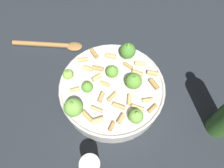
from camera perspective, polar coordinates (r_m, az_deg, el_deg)
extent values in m
plane|color=#23282D|center=(0.62, 0.00, -3.10)|extent=(2.40, 2.40, 0.00)
cylinder|color=beige|center=(0.59, 0.00, -1.86)|extent=(0.28, 0.28, 0.06)
torus|color=beige|center=(0.57, 0.00, -0.51)|extent=(0.28, 0.28, 0.01)
sphere|color=#4C8933|center=(0.61, 4.24, 8.86)|extent=(0.04, 0.04, 0.04)
cone|color=#609E38|center=(0.59, 4.39, 10.29)|extent=(0.02, 0.02, 0.02)
sphere|color=#75B247|center=(0.51, 6.40, -8.51)|extent=(0.04, 0.04, 0.04)
cone|color=#8CC64C|center=(0.50, 6.61, -7.72)|extent=(0.02, 0.02, 0.02)
sphere|color=#609E38|center=(0.55, -6.64, -0.76)|extent=(0.03, 0.03, 0.03)
cone|color=#75B247|center=(0.54, -6.81, 0.05)|extent=(0.02, 0.02, 0.01)
sphere|color=#609E38|center=(0.57, 0.04, 3.37)|extent=(0.03, 0.03, 0.03)
cone|color=#8CC64C|center=(0.56, 0.04, 4.34)|extent=(0.01, 0.01, 0.01)
sphere|color=#609E38|center=(0.55, 5.80, 0.80)|extent=(0.04, 0.04, 0.04)
cone|color=#4C8933|center=(0.54, 5.98, 1.87)|extent=(0.02, 0.02, 0.01)
sphere|color=#8CC64C|center=(0.58, -11.68, 2.56)|extent=(0.03, 0.03, 0.03)
cone|color=#609E38|center=(0.57, -11.95, 3.39)|extent=(0.01, 0.01, 0.01)
sphere|color=#75B247|center=(0.52, -10.30, -6.14)|extent=(0.05, 0.05, 0.05)
cone|color=#75B247|center=(0.50, -10.71, -5.09)|extent=(0.02, 0.02, 0.02)
cylinder|color=tan|center=(0.59, 10.79, 2.93)|extent=(0.03, 0.03, 0.01)
cylinder|color=tan|center=(0.55, 0.05, -3.36)|extent=(0.03, 0.01, 0.01)
cylinder|color=tan|center=(0.57, 11.20, 0.02)|extent=(0.02, 0.03, 0.01)
cylinder|color=tan|center=(0.59, -6.52, 4.19)|extent=(0.02, 0.03, 0.01)
cylinder|color=tan|center=(0.56, -9.96, -1.48)|extent=(0.03, 0.02, 0.01)
cylinder|color=tan|center=(0.52, -3.80, -9.59)|extent=(0.03, 0.02, 0.01)
cylinder|color=tan|center=(0.53, 1.85, -5.91)|extent=(0.02, 0.03, 0.01)
cylinder|color=tan|center=(0.59, 6.83, 2.97)|extent=(0.02, 0.03, 0.01)
cylinder|color=tan|center=(0.55, 9.50, -4.18)|extent=(0.03, 0.02, 0.01)
cylinder|color=tan|center=(0.57, -4.11, 1.79)|extent=(0.03, 0.02, 0.01)
cylinder|color=tan|center=(0.54, 7.30, -5.93)|extent=(0.02, 0.03, 0.01)
cylinder|color=tan|center=(0.60, 4.33, 4.90)|extent=(0.01, 0.03, 0.01)
cylinder|color=tan|center=(0.52, 2.41, -9.25)|extent=(0.03, 0.02, 0.01)
cylinder|color=tan|center=(0.55, -2.93, -3.53)|extent=(0.03, 0.02, 0.01)
cylinder|color=tan|center=(0.53, -4.10, -6.74)|extent=(0.02, 0.03, 0.01)
cylinder|color=tan|center=(0.61, 7.56, 5.46)|extent=(0.03, 0.03, 0.01)
cylinder|color=tan|center=(0.54, 10.77, -6.45)|extent=(0.03, 0.01, 0.01)
cylinder|color=tan|center=(0.61, -7.46, 6.73)|extent=(0.03, 0.03, 0.01)
cylinder|color=tan|center=(0.55, 4.84, -3.98)|extent=(0.03, 0.02, 0.01)
cylinder|color=tan|center=(0.61, -0.35, 7.51)|extent=(0.03, 0.03, 0.01)
cylinder|color=tan|center=(0.62, -4.79, 8.12)|extent=(0.02, 0.03, 0.01)
cylinder|color=tan|center=(0.52, -0.09, -11.28)|extent=(0.02, 0.02, 0.01)
cylinder|color=tan|center=(0.57, -1.85, 0.07)|extent=(0.02, 0.03, 0.01)
cylinder|color=tan|center=(0.53, -6.57, -8.56)|extent=(0.01, 0.03, 0.01)
cylinder|color=tan|center=(0.59, -3.84, 4.21)|extent=(0.03, 0.03, 0.01)
cylinder|color=gray|center=(0.52, -5.56, -21.39)|extent=(0.04, 0.04, 0.07)
cylinder|color=silver|center=(0.48, -5.98, -20.67)|extent=(0.05, 0.05, 0.01)
cylinder|color=#9E703D|center=(0.75, -18.40, 10.08)|extent=(0.13, 0.15, 0.02)
ellipsoid|color=#9E703D|center=(0.72, -10.05, 9.86)|extent=(0.06, 0.06, 0.01)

